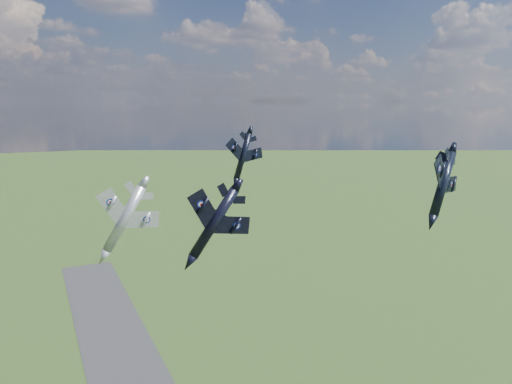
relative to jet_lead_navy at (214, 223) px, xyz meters
name	(u,v)px	position (x,y,z in m)	size (l,w,h in m)	color
jet_lead_navy	(214,223)	(0.00, 0.00, 0.00)	(11.36, 15.83, 3.28)	black
jet_right_navy	(443,184)	(28.24, -15.75, 6.21)	(9.61, 13.39, 2.77)	black
jet_high_navy	(243,156)	(13.64, 21.10, 7.14)	(8.93, 12.45, 2.58)	black
jet_left_silver	(124,219)	(-13.16, -1.88, 2.35)	(9.49, 13.22, 2.74)	#A7A9B2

